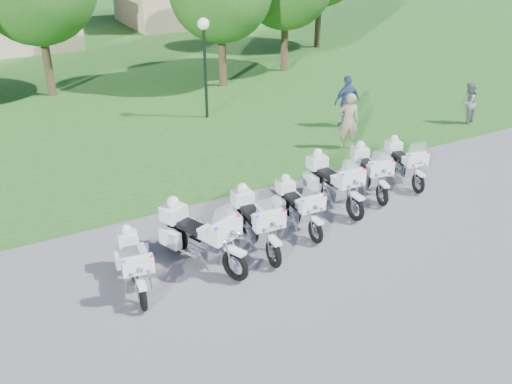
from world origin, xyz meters
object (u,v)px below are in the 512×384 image
motorcycle_6 (404,161)px  bystander_a (348,121)px  lamp_post (204,43)px  bystander_b (468,103)px  motorcycle_0 (134,262)px  bystander_c (347,101)px  motorcycle_3 (298,205)px  motorcycle_1 (199,235)px  motorcycle_2 (255,220)px  motorcycle_5 (369,170)px  motorcycle_4 (333,181)px

motorcycle_6 → bystander_a: bystander_a is taller
lamp_post → bystander_b: 10.29m
lamp_post → bystander_a: (2.93, -5.27, -1.96)m
motorcycle_6 → motorcycle_0: bearing=21.6°
bystander_c → motorcycle_3: bearing=43.5°
motorcycle_1 → bystander_c: 10.49m
motorcycle_3 → bystander_a: (4.43, 3.78, 0.36)m
lamp_post → bystander_a: size_ratio=1.98×
motorcycle_2 → motorcycle_5: bearing=-161.9°
motorcycle_4 → lamp_post: bearing=-89.7°
motorcycle_1 → motorcycle_3: (2.91, 0.35, -0.13)m
motorcycle_3 → lamp_post: size_ratio=0.57×
bystander_b → motorcycle_1: bearing=-0.4°
motorcycle_2 → bystander_a: size_ratio=1.26×
motorcycle_1 → motorcycle_4: 4.52m
motorcycle_2 → bystander_b: 12.08m
motorcycle_4 → bystander_c: bearing=-129.9°
motorcycle_4 → bystander_a: (2.92, 3.19, 0.27)m
bystander_a → motorcycle_0: bearing=51.1°
motorcycle_2 → lamp_post: lamp_post is taller
motorcycle_6 → bystander_c: (1.40, 4.74, 0.36)m
motorcycle_0 → motorcycle_1: bearing=-166.0°
motorcycle_0 → motorcycle_5: bearing=-162.0°
bystander_b → lamp_post: bearing=-50.1°
motorcycle_4 → lamp_post: lamp_post is taller
lamp_post → motorcycle_5: bearing=-80.1°
motorcycle_3 → motorcycle_0: bearing=9.3°
bystander_b → motorcycle_0: bearing=-1.6°
motorcycle_2 → motorcycle_3: bearing=-163.8°
motorcycle_5 → lamp_post: lamp_post is taller
bystander_b → motorcycle_4: bearing=2.2°
motorcycle_6 → bystander_a: 2.95m
motorcycle_3 → motorcycle_5: motorcycle_5 is taller
bystander_a → motorcycle_5: bearing=89.1°
motorcycle_4 → motorcycle_6: bearing=-174.4°
motorcycle_6 → bystander_b: bearing=-141.0°
motorcycle_1 → bystander_a: size_ratio=1.29×
lamp_post → bystander_b: size_ratio=2.41×
motorcycle_1 → bystander_c: bystander_c is taller
motorcycle_1 → motorcycle_6: 7.34m
motorcycle_6 → motorcycle_1: bearing=22.3°
motorcycle_3 → lamp_post: bearing=-96.7°
motorcycle_0 → bystander_b: (14.53, 4.15, 0.20)m
bystander_a → bystander_b: bearing=-156.0°
bystander_b → motorcycle_3: bearing=2.4°
motorcycle_4 → motorcycle_5: (1.44, 0.20, -0.06)m
motorcycle_0 → bystander_c: 11.94m
bystander_a → bystander_b: (5.56, -0.14, -0.17)m
motorcycle_5 → bystander_a: size_ratio=1.16×
lamp_post → motorcycle_3: bearing=-99.5°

